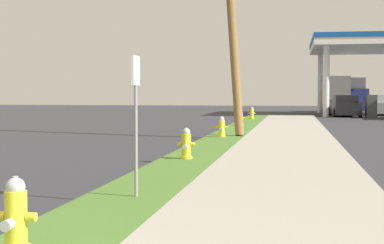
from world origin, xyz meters
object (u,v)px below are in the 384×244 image
at_px(fire_hydrant_fourth, 241,118).
at_px(utility_pole_midground, 231,3).
at_px(fire_hydrant_fifth, 252,114).
at_px(fire_hydrant_second, 186,145).
at_px(fire_hydrant_nearest, 16,219).
at_px(truck_navy_at_far_bay, 352,96).
at_px(fire_hydrant_third, 222,128).
at_px(car_black_by_far_pump, 345,107).
at_px(truck_tan_at_forecourt, 338,96).
at_px(car_silver_by_near_pump, 381,106).
at_px(street_sign_post, 136,96).

bearing_deg(fire_hydrant_fourth, utility_pole_midground, -88.20).
relative_size(fire_hydrant_fifth, utility_pole_midground, 0.08).
bearing_deg(fire_hydrant_second, fire_hydrant_fifth, 90.06).
relative_size(fire_hydrant_nearest, truck_navy_at_far_bay, 0.11).
relative_size(fire_hydrant_third, utility_pole_midground, 0.08).
height_order(car_black_by_far_pump, truck_navy_at_far_bay, truck_navy_at_far_bay).
height_order(fire_hydrant_second, truck_tan_at_forecourt, truck_tan_at_forecourt).
relative_size(fire_hydrant_third, car_black_by_far_pump, 0.16).
relative_size(fire_hydrant_second, car_silver_by_near_pump, 0.16).
height_order(fire_hydrant_nearest, car_black_by_far_pump, car_black_by_far_pump).
relative_size(fire_hydrant_second, fire_hydrant_third, 1.00).
distance_m(fire_hydrant_third, fire_hydrant_fourth, 8.13).
relative_size(car_silver_by_near_pump, truck_navy_at_far_bay, 0.70).
bearing_deg(fire_hydrant_third, fire_hydrant_second, -89.79).
relative_size(fire_hydrant_third, fire_hydrant_fourth, 1.00).
bearing_deg(car_black_by_far_pump, fire_hydrant_third, -104.95).
bearing_deg(street_sign_post, fire_hydrant_fourth, 90.69).
xyz_separation_m(fire_hydrant_nearest, street_sign_post, (0.34, 3.22, 1.19)).
relative_size(fire_hydrant_second, street_sign_post, 0.35).
xyz_separation_m(utility_pole_midground, truck_tan_at_forecourt, (6.11, 28.88, -3.63)).
relative_size(fire_hydrant_fourth, car_black_by_far_pump, 0.16).
relative_size(fire_hydrant_second, truck_tan_at_forecourt, 0.11).
height_order(utility_pole_midground, truck_tan_at_forecourt, utility_pole_midground).
distance_m(car_black_by_far_pump, truck_tan_at_forecourt, 6.70).
bearing_deg(fire_hydrant_fifth, fire_hydrant_third, -90.01).
xyz_separation_m(fire_hydrant_fifth, truck_navy_at_far_bay, (7.71, 18.15, 1.04)).
relative_size(car_silver_by_near_pump, truck_tan_at_forecourt, 0.70).
distance_m(car_silver_by_near_pump, car_black_by_far_pump, 4.65).
xyz_separation_m(utility_pole_midground, truck_navy_at_far_bay, (7.53, 32.47, -3.63)).
bearing_deg(fire_hydrant_third, fire_hydrant_nearest, -90.50).
bearing_deg(fire_hydrant_nearest, truck_navy_at_far_bay, 80.98).
distance_m(fire_hydrant_fourth, street_sign_post, 20.62).
bearing_deg(truck_tan_at_forecourt, fire_hydrant_nearest, -97.98).
distance_m(fire_hydrant_fourth, car_black_by_far_pump, 16.62).
distance_m(utility_pole_midground, street_sign_post, 14.16).
distance_m(utility_pole_midground, truck_navy_at_far_bay, 33.53).
height_order(street_sign_post, car_black_by_far_pump, street_sign_post).
bearing_deg(street_sign_post, fire_hydrant_fifth, 90.42).
relative_size(fire_hydrant_third, truck_tan_at_forecourt, 0.11).
xyz_separation_m(fire_hydrant_third, fire_hydrant_fourth, (-0.04, 8.13, 0.00)).
bearing_deg(fire_hydrant_fifth, car_black_by_far_pump, 51.55).
height_order(fire_hydrant_nearest, fire_hydrant_second, same).
distance_m(street_sign_post, truck_tan_at_forecourt, 43.03).
height_order(fire_hydrant_nearest, street_sign_post, street_sign_post).
bearing_deg(car_silver_by_near_pump, fire_hydrant_second, -105.22).
relative_size(truck_tan_at_forecourt, truck_navy_at_far_bay, 1.00).
bearing_deg(car_silver_by_near_pump, street_sign_post, -103.03).
xyz_separation_m(utility_pole_midground, car_silver_by_near_pump, (9.16, 25.72, -4.39)).
height_order(fire_hydrant_third, car_silver_by_near_pump, car_silver_by_near_pump).
bearing_deg(fire_hydrant_fourth, car_black_by_far_pump, 67.66).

